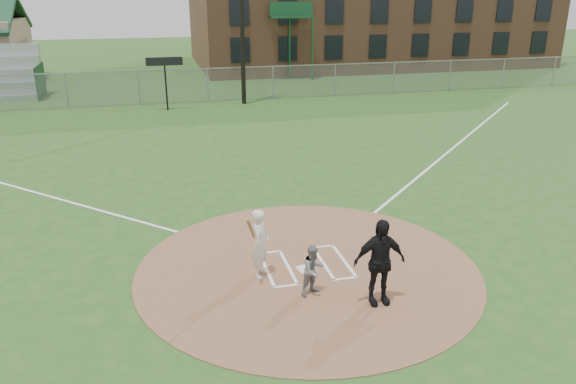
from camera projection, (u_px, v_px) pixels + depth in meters
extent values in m
plane|color=#264E1A|center=(307.00, 268.00, 13.83)|extent=(140.00, 140.00, 0.00)
cylinder|color=#8D6042|center=(307.00, 268.00, 13.83)|extent=(8.40, 8.40, 0.02)
cube|color=white|center=(306.00, 269.00, 13.74)|extent=(0.47, 0.47, 0.03)
cube|color=white|center=(452.00, 149.00, 24.07)|extent=(17.04, 17.04, 0.01)
imported|color=gray|center=(313.00, 270.00, 12.46)|extent=(0.71, 0.64, 1.18)
imported|color=black|center=(379.00, 262.00, 11.99)|extent=(1.16, 0.50, 1.96)
cube|color=white|center=(267.00, 269.00, 13.73)|extent=(0.08, 1.80, 0.01)
cube|color=white|center=(288.00, 267.00, 13.86)|extent=(0.08, 1.80, 0.01)
cube|color=white|center=(270.00, 252.00, 14.62)|extent=(0.62, 0.08, 0.01)
cube|color=white|center=(286.00, 286.00, 12.98)|extent=(0.62, 0.08, 0.01)
cube|color=white|center=(344.00, 260.00, 14.19)|extent=(0.08, 1.80, 0.01)
cube|color=white|center=(323.00, 263.00, 14.06)|extent=(0.08, 1.80, 0.01)
cube|color=white|center=(323.00, 247.00, 14.94)|extent=(0.62, 0.08, 0.01)
cube|color=white|center=(345.00, 279.00, 13.30)|extent=(0.62, 0.08, 0.01)
imported|color=silver|center=(261.00, 243.00, 13.18)|extent=(0.65, 0.73, 1.69)
cylinder|color=olive|center=(251.00, 228.00, 12.55)|extent=(0.31, 0.58, 0.70)
cube|color=slate|center=(208.00, 85.00, 33.55)|extent=(56.00, 0.03, 2.00)
cube|color=gray|center=(207.00, 68.00, 33.20)|extent=(56.00, 0.06, 0.06)
cube|color=gray|center=(208.00, 85.00, 33.55)|extent=(56.08, 0.08, 2.00)
cube|color=#194728|center=(41.00, 81.00, 35.12)|extent=(0.08, 3.20, 2.00)
cube|color=#194728|center=(291.00, 17.00, 40.61)|extent=(3.20, 1.00, 0.15)
cube|color=#194728|center=(289.00, 48.00, 41.84)|extent=(0.12, 0.12, 4.50)
cube|color=#194728|center=(312.00, 49.00, 41.31)|extent=(0.12, 0.12, 4.50)
cube|color=#194728|center=(291.00, 9.00, 40.42)|extent=(3.20, 0.08, 1.00)
cylinder|color=black|center=(166.00, 87.00, 31.24)|extent=(0.10, 0.10, 2.60)
cube|color=black|center=(164.00, 61.00, 30.76)|extent=(2.00, 0.10, 0.45)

